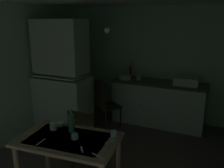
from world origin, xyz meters
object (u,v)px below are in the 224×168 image
Objects in this scene: sink_basin at (186,81)px; glass_bottle at (71,123)px; hutch_cabinet at (62,80)px; mixing_bowl_counter at (125,77)px; dining_table at (69,147)px; serving_bowl_wide at (59,124)px; teacup_mint at (53,126)px; hand_pump at (130,71)px; chair_by_counter at (106,104)px; chair_far_side at (85,137)px.

sink_basin is 1.53× the size of glass_bottle.
hutch_cabinet reaches higher than mixing_bowl_counter.
dining_table is (1.16, -1.51, -0.32)m from hutch_cabinet.
dining_table is 11.58× the size of serving_bowl_wide.
mixing_bowl_counter is at bearing 89.49° from teacup_mint.
dining_table is at bearing -86.01° from hand_pump.
mixing_bowl_counter is 0.29× the size of chair_by_counter.
chair_far_side is 1.35m from chair_by_counter.
chair_by_counter is 10.98× the size of teacup_mint.
chair_far_side is at bearing -76.53° from chair_by_counter.
chair_by_counter is (-0.31, 1.31, 0.02)m from chair_far_side.
serving_bowl_wide is at bearing -90.56° from mixing_bowl_counter.
chair_far_side is (-1.10, -1.94, -0.48)m from sink_basin.
chair_far_side is (0.14, -1.89, -0.45)m from mixing_bowl_counter.
teacup_mint is (-1.26, -2.41, -0.14)m from sink_basin.
chair_by_counter is at bearing -106.62° from mixing_bowl_counter.
hutch_cabinet reaches higher than teacup_mint.
mixing_bowl_counter reaches higher than serving_bowl_wide.
hand_pump reaches higher than dining_table.
sink_basin is 2.71m from dining_table.
hand_pump reaches higher than chair_far_side.
chair_by_counter is at bearing 102.61° from glass_bottle.
sink_basin is 5.03× the size of teacup_mint.
glass_bottle is (0.13, -2.41, -0.16)m from hand_pump.
hand_pump is 2.46m from teacup_mint.
chair_by_counter is 1.82m from glass_bottle.
sink_basin is at bearing 61.11° from serving_bowl_wide.
serving_bowl_wide is at bearing -118.89° from sink_basin.
sink_basin is 1.24m from mixing_bowl_counter.
dining_table is 0.28m from glass_bottle.
mixing_bowl_counter is at bearing -133.55° from hand_pump.
dining_table is 0.40m from serving_bowl_wide.
sink_basin is at bearing 2.31° from mixing_bowl_counter.
teacup_mint reaches higher than serving_bowl_wide.
hand_pump is at bearing 46.45° from mixing_bowl_counter.
teacup_mint is (-0.16, -0.47, 0.34)m from chair_far_side.
chair_by_counter is at bearing 94.85° from teacup_mint.
serving_bowl_wide is at bearing 90.35° from teacup_mint.
sink_basin is 0.46× the size of chair_by_counter.
mixing_bowl_counter reaches higher than teacup_mint.
teacup_mint is (-0.02, -2.36, -0.11)m from mixing_bowl_counter.
hand_pump is at bearing 87.24° from serving_bowl_wide.
hand_pump is 0.91m from chair_by_counter.
chair_far_side is at bearing 64.63° from serving_bowl_wide.
chair_far_side is 10.34× the size of teacup_mint.
teacup_mint reaches higher than dining_table.
hutch_cabinet is at bearing -154.58° from sink_basin.
glass_bottle is at bearing -18.88° from serving_bowl_wide.
dining_table is 1.26× the size of chair_by_counter.
dining_table is 13.79× the size of teacup_mint.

